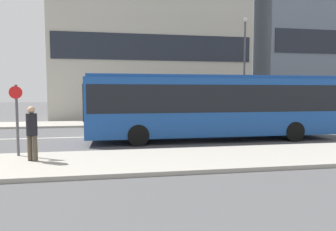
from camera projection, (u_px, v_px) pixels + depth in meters
name	position (u px, v px, depth m)	size (l,w,h in m)	color
ground_plane	(105.00, 137.00, 15.99)	(120.00, 120.00, 0.00)	#4F4F51
sidewalk_near	(99.00, 162.00, 9.85)	(44.00, 3.50, 0.13)	#A39E93
sidewalk_far	(108.00, 123.00, 22.13)	(44.00, 3.50, 0.13)	#A39E93
lane_centerline	(105.00, 137.00, 15.99)	(41.80, 0.16, 0.01)	silver
city_bus	(212.00, 103.00, 14.79)	(12.16, 2.53, 3.17)	#194793
parked_car_0	(320.00, 116.00, 22.04)	(4.30, 1.73, 1.32)	black
pedestrian_near_stop	(32.00, 130.00, 9.71)	(0.34, 0.34, 1.79)	#4C4233
bus_stop_sign	(17.00, 114.00, 10.45)	(0.44, 0.12, 2.50)	#4C4C51
street_lamp	(245.00, 60.00, 22.56)	(0.36, 0.36, 7.82)	#4C4C51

